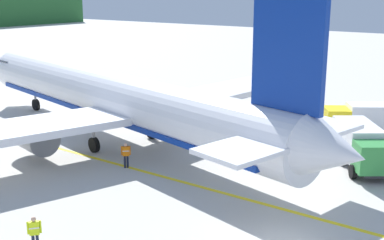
# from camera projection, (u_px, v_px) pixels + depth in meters

# --- Properties ---
(airliner_foreground) EXTENTS (34.41, 41.35, 11.90)m
(airliner_foreground) POSITION_uv_depth(u_px,v_px,m) (116.00, 99.00, 38.21)
(airliner_foreground) COLOR white
(airliner_foreground) RESTS_ON ground
(service_truck_fuel) EXTENTS (4.85, 5.78, 2.75)m
(service_truck_fuel) POSITION_uv_depth(u_px,v_px,m) (361.00, 119.00, 39.81)
(service_truck_fuel) COLOR yellow
(service_truck_fuel) RESTS_ON ground
(service_truck_baggage) EXTENTS (6.44, 5.54, 2.76)m
(service_truck_baggage) POSITION_uv_depth(u_px,v_px,m) (361.00, 145.00, 33.20)
(service_truck_baggage) COLOR #338C3F
(service_truck_baggage) RESTS_ON ground
(crew_marshaller) EXTENTS (0.46, 0.52, 1.78)m
(crew_marshaller) POSITION_uv_depth(u_px,v_px,m) (301.00, 124.00, 40.25)
(crew_marshaller) COLOR #191E33
(crew_marshaller) RESTS_ON ground
(crew_loader_left) EXTENTS (0.51, 0.46, 1.69)m
(crew_loader_left) POSITION_uv_depth(u_px,v_px,m) (34.00, 231.00, 22.59)
(crew_loader_left) COLOR #191E33
(crew_loader_left) RESTS_ON ground
(crew_loader_right) EXTENTS (0.32, 0.62, 1.76)m
(crew_loader_right) POSITION_uv_depth(u_px,v_px,m) (229.00, 123.00, 40.57)
(crew_loader_right) COLOR #191E33
(crew_loader_right) RESTS_ON ground
(crew_supervisor) EXTENTS (0.47, 0.49, 1.69)m
(crew_supervisor) POSITION_uv_depth(u_px,v_px,m) (126.00, 153.00, 33.25)
(crew_supervisor) COLOR #191E33
(crew_supervisor) RESTS_ON ground
(apron_guide_line) EXTENTS (0.30, 60.00, 0.01)m
(apron_guide_line) POSITION_uv_depth(u_px,v_px,m) (127.00, 167.00, 33.65)
(apron_guide_line) COLOR yellow
(apron_guide_line) RESTS_ON ground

